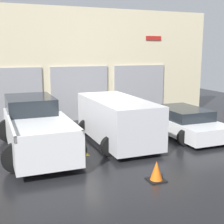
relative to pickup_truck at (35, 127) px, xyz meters
name	(u,v)px	position (x,y,z in m)	size (l,w,h in m)	color
ground_plane	(104,134)	(3.01, 1.11, -0.83)	(28.00, 28.00, 0.00)	black
shophouse_building	(81,66)	(3.00, 4.39, 1.88)	(14.24, 0.68, 5.54)	beige
pickup_truck	(35,127)	(0.00, 0.00, 0.00)	(2.52, 5.43, 1.74)	white
sedan_white	(183,122)	(6.01, -0.26, -0.29)	(2.24, 4.25, 1.13)	white
sedan_side	(117,119)	(3.01, -0.28, 0.08)	(2.26, 4.40, 1.69)	silver
parking_stripe_left	(79,147)	(1.50, -0.29, -0.83)	(0.12, 2.20, 0.01)	gold
parking_stripe_centre	(151,138)	(4.51, -0.29, -0.83)	(0.12, 2.20, 0.01)	gold
parking_stripe_right	(212,131)	(7.51, -0.29, -0.83)	(0.12, 2.20, 0.01)	gold
traffic_cone	(156,172)	(2.62, -4.00, -0.58)	(0.47, 0.47, 0.55)	black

